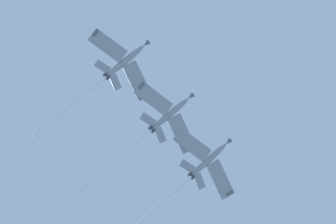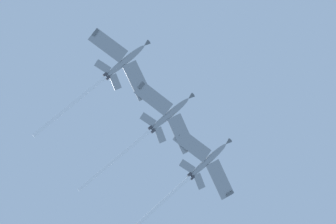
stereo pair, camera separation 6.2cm
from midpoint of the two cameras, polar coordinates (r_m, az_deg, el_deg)
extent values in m
ellipsoid|color=gray|center=(152.28, 3.62, -4.26)|extent=(5.17, 11.54, 5.78)
cone|color=#595E60|center=(154.53, 5.35, -2.66)|extent=(1.75, 2.21, 1.71)
ellipsoid|color=black|center=(153.52, 4.09, -3.77)|extent=(1.87, 3.10, 1.89)
cube|color=gray|center=(152.94, 4.67, -5.96)|extent=(9.23, 4.07, 1.54)
cube|color=#595E60|center=(153.85, 5.53, -7.19)|extent=(0.83, 1.76, 0.79)
cube|color=gray|center=(151.12, 2.16, -2.92)|extent=(9.43, 7.69, 1.54)
cube|color=#595E60|center=(150.63, 1.08, -1.80)|extent=(1.51, 1.82, 0.79)
cube|color=gray|center=(151.19, 2.83, -6.14)|extent=(3.61, 1.75, 0.83)
cube|color=gray|center=(150.40, 1.74, -4.82)|extent=(3.92, 3.52, 0.83)
cube|color=#595E60|center=(152.15, 2.17, -5.47)|extent=(1.20, 3.17, 3.50)
cylinder|color=#38383D|center=(150.53, 2.19, -5.81)|extent=(1.14, 1.42, 1.12)
cylinder|color=#38383D|center=(150.38, 1.98, -5.55)|extent=(1.14, 1.42, 1.12)
cylinder|color=white|center=(147.90, -0.75, -8.25)|extent=(6.82, 18.29, 8.41)
ellipsoid|color=gray|center=(150.53, 0.18, -0.18)|extent=(5.07, 11.64, 5.52)
cone|color=#595E60|center=(152.65, 2.02, 1.36)|extent=(1.73, 2.19, 1.69)
ellipsoid|color=black|center=(151.73, 0.70, 0.27)|extent=(1.84, 3.10, 1.83)
cube|color=gray|center=(150.71, 1.23, -1.94)|extent=(9.20, 4.00, 1.46)
cube|color=#595E60|center=(151.26, 2.10, -3.22)|extent=(0.81, 1.77, 0.75)
cube|color=gray|center=(149.86, -1.29, 1.21)|extent=(9.47, 7.65, 1.46)
cube|color=#595E60|center=(149.76, -2.37, 2.36)|extent=(1.50, 1.84, 0.75)
cube|color=gray|center=(149.32, -0.67, -2.05)|extent=(3.61, 1.76, 0.79)
cube|color=gray|center=(148.95, -1.77, -0.68)|extent=(3.94, 3.51, 0.79)
cube|color=#595E60|center=(150.52, -1.30, -1.37)|extent=(1.15, 3.14, 3.47)
cylinder|color=#38383D|center=(148.85, -1.33, -1.69)|extent=(1.13, 1.40, 1.10)
cylinder|color=#38383D|center=(148.78, -1.55, -1.42)|extent=(1.13, 1.40, 1.10)
cylinder|color=white|center=(146.33, -4.63, -4.22)|extent=(6.92, 19.74, 8.35)
ellipsoid|color=gray|center=(150.23, -3.82, 4.51)|extent=(5.31, 11.63, 5.38)
cone|color=#595E60|center=(152.26, -1.94, 6.04)|extent=(1.75, 2.20, 1.67)
ellipsoid|color=black|center=(151.41, -3.27, 4.94)|extent=(1.90, 3.10, 1.80)
cube|color=gray|center=(149.85, -2.73, 2.77)|extent=(9.26, 4.20, 1.42)
cube|color=#595E60|center=(149.96, -1.82, 1.49)|extent=(0.84, 1.79, 0.73)
cube|color=gray|center=(150.15, -5.34, 5.87)|extent=(9.43, 7.78, 1.42)
cube|color=#595E60|center=(150.50, -6.45, 6.98)|extent=(1.53, 1.84, 0.73)
cube|color=gray|center=(148.84, -4.68, 2.66)|extent=(3.63, 1.80, 0.77)
cube|color=gray|center=(148.97, -5.81, 4.00)|extent=(3.93, 3.56, 0.77)
cube|color=#595E60|center=(150.30, -5.28, 3.28)|extent=(1.21, 3.10, 3.45)
cylinder|color=#38383D|center=(148.58, -5.36, 3.01)|extent=(1.15, 1.41, 1.09)
cylinder|color=#38383D|center=(148.61, -5.58, 3.28)|extent=(1.15, 1.41, 1.09)
cylinder|color=white|center=(146.30, -8.64, 0.52)|extent=(7.40, 19.49, 8.11)
camera|label=1|loc=(0.03, 90.01, 0.12)|focal=68.86mm
camera|label=2|loc=(0.03, -89.99, -0.12)|focal=68.86mm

